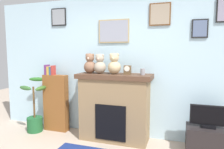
# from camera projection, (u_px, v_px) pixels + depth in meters

# --- Properties ---
(back_wall) EXTENTS (5.20, 0.15, 2.60)m
(back_wall) POSITION_uv_depth(u_px,v_px,m) (118.00, 66.00, 3.88)
(back_wall) COLOR silver
(back_wall) RESTS_ON ground_plane
(fireplace) EXTENTS (1.32, 0.55, 1.20)m
(fireplace) POSITION_uv_depth(u_px,v_px,m) (115.00, 107.00, 3.66)
(fireplace) COLOR #8B6E4C
(fireplace) RESTS_ON ground_plane
(bookshelf) EXTENTS (0.50, 0.16, 1.33)m
(bookshelf) POSITION_uv_depth(u_px,v_px,m) (56.00, 101.00, 4.10)
(bookshelf) COLOR brown
(bookshelf) RESTS_ON ground_plane
(potted_plant) EXTENTS (0.48, 0.56, 1.06)m
(potted_plant) POSITION_uv_depth(u_px,v_px,m) (35.00, 114.00, 4.05)
(potted_plant) COLOR #1E592D
(potted_plant) RESTS_ON ground_plane
(tv_stand) EXTENTS (0.63, 0.40, 0.42)m
(tv_stand) POSITION_uv_depth(u_px,v_px,m) (207.00, 140.00, 3.18)
(tv_stand) COLOR black
(tv_stand) RESTS_ON ground_plane
(television) EXTENTS (0.55, 0.14, 0.35)m
(television) POSITION_uv_depth(u_px,v_px,m) (209.00, 117.00, 3.14)
(television) COLOR black
(television) RESTS_ON tv_stand
(candle_jar) EXTENTS (0.08, 0.08, 0.11)m
(candle_jar) POSITION_uv_depth(u_px,v_px,m) (143.00, 72.00, 3.42)
(candle_jar) COLOR gray
(candle_jar) RESTS_ON fireplace
(mantel_clock) EXTENTS (0.12, 0.09, 0.16)m
(mantel_clock) POSITION_uv_depth(u_px,v_px,m) (127.00, 70.00, 3.50)
(mantel_clock) COLOR brown
(mantel_clock) RESTS_ON fireplace
(teddy_bear_tan) EXTENTS (0.22, 0.22, 0.36)m
(teddy_bear_tan) POSITION_uv_depth(u_px,v_px,m) (90.00, 64.00, 3.71)
(teddy_bear_tan) COLOR #825D47
(teddy_bear_tan) RESTS_ON fireplace
(teddy_bear_grey) EXTENTS (0.22, 0.22, 0.35)m
(teddy_bear_grey) POSITION_uv_depth(u_px,v_px,m) (100.00, 65.00, 3.65)
(teddy_bear_grey) COLOR tan
(teddy_bear_grey) RESTS_ON fireplace
(teddy_bear_brown) EXTENTS (0.23, 0.23, 0.37)m
(teddy_bear_brown) POSITION_uv_depth(u_px,v_px,m) (114.00, 65.00, 3.56)
(teddy_bear_brown) COLOR tan
(teddy_bear_brown) RESTS_ON fireplace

